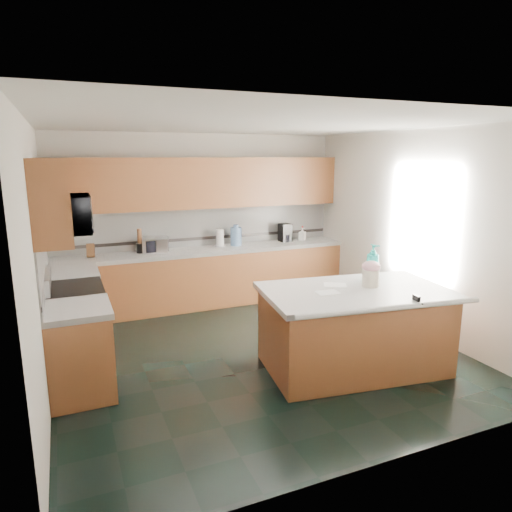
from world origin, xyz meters
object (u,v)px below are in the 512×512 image
island_top (355,292)px  soap_bottle_island (373,262)px  toaster_oven (156,245)px  coffee_maker (285,233)px  knife_block (91,251)px  treat_jar (371,278)px  island_base (354,331)px

island_top → soap_bottle_island: (0.41, 0.25, 0.24)m
toaster_oven → coffee_maker: coffee_maker is taller
soap_bottle_island → knife_block: bearing=116.9°
soap_bottle_island → coffee_maker: bearing=64.3°
treat_jar → toaster_oven: bearing=134.1°
island_base → toaster_oven: size_ratio=5.06×
island_base → island_top: size_ratio=0.95×
island_top → knife_block: (-2.56, 2.86, 0.13)m
treat_jar → soap_bottle_island: 0.31m
treat_jar → soap_bottle_island: soap_bottle_island is taller
knife_block → toaster_oven: 0.93m
treat_jar → toaster_oven: 3.37m
island_top → coffee_maker: coffee_maker is taller
treat_jar → coffee_maker: coffee_maker is taller
island_base → treat_jar: bearing=16.7°
coffee_maker → soap_bottle_island: bearing=-96.2°
island_base → soap_bottle_island: size_ratio=4.52×
soap_bottle_island → coffee_maker: size_ratio=1.40×
soap_bottle_island → treat_jar: bearing=-152.4°
island_base → coffee_maker: bearing=86.3°
island_top → coffee_maker: bearing=86.3°
island_top → knife_block: knife_block is taller
island_top → soap_bottle_island: 0.54m
treat_jar → coffee_maker: bearing=93.7°
knife_block → island_top: bearing=-37.1°
island_base → island_top: 0.46m
soap_bottle_island → coffee_maker: soap_bottle_island is taller
island_base → treat_jar: 0.63m
island_base → toaster_oven: 3.34m
island_base → soap_bottle_island: soap_bottle_island is taller
island_base → island_top: bearing=0.0°
island_base → toaster_oven: bearing=127.4°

